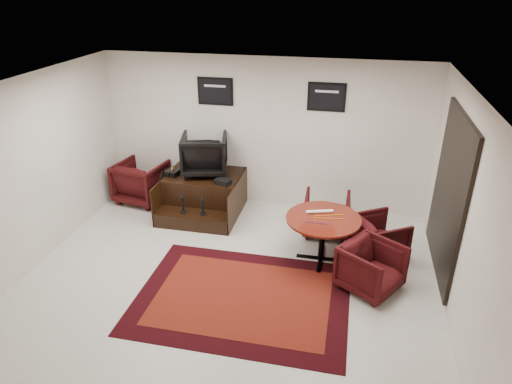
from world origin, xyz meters
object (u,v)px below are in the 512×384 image
table_chair_corner (372,266)px  shine_chair (204,152)px  shine_podium (204,195)px  armchair_side (142,180)px  table_chair_back (327,212)px  meeting_table (323,223)px  table_chair_window (379,235)px

table_chair_corner → shine_chair: bearing=91.3°
shine_podium → armchair_side: (-1.33, 0.16, 0.11)m
armchair_side → table_chair_corner: size_ratio=1.15×
armchair_side → table_chair_back: size_ratio=1.14×
shine_podium → shine_chair: size_ratio=1.74×
shine_podium → meeting_table: bearing=-27.3°
meeting_table → table_chair_back: bearing=89.5°
meeting_table → table_chair_back: table_chair_back is taller
table_chair_back → shine_chair: bearing=-13.4°
armchair_side → meeting_table: 3.87m
table_chair_back → table_chair_window: 1.02m
table_chair_back → meeting_table: bearing=87.6°
shine_chair → table_chair_corner: (3.04, -1.92, -0.74)m
shine_chair → table_chair_window: size_ratio=1.11×
shine_chair → meeting_table: bearing=136.7°
armchair_side → table_chair_corner: 4.78m
shine_chair → meeting_table: 2.70m
meeting_table → table_chair_window: (0.87, 0.30, -0.28)m
table_chair_window → table_chair_back: bearing=25.3°
table_chair_corner → table_chair_back: bearing=60.3°
meeting_table → shine_chair: bearing=149.9°
shine_podium → table_chair_window: (3.16, -0.88, 0.04)m
shine_chair → table_chair_back: bearing=155.2°
meeting_table → table_chair_window: 0.96m
shine_podium → table_chair_corner: 3.52m
meeting_table → table_chair_corner: bearing=-38.7°
table_chair_window → table_chair_corner: size_ratio=0.96×
shine_podium → meeting_table: meeting_table is taller
meeting_table → armchair_side: bearing=159.5°
meeting_table → shine_podium: bearing=152.7°
shine_chair → meeting_table: (2.30, -1.33, -0.47)m
armchair_side → shine_chair: bearing=-171.3°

